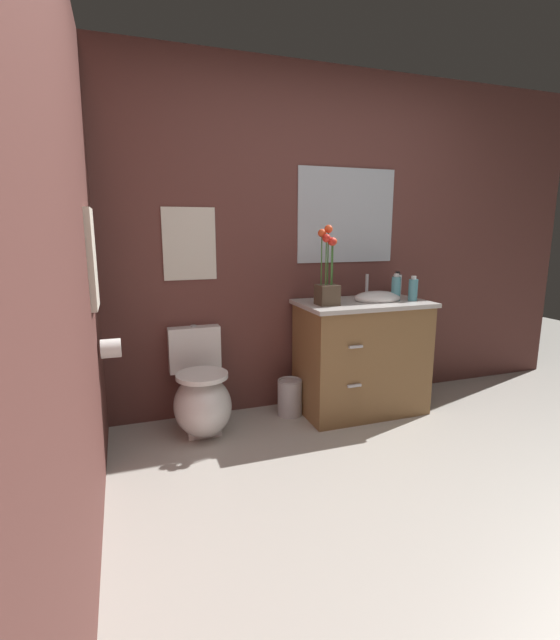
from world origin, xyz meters
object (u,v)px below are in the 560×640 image
Objects in this scene: vanity_cabinet at (361,355)px; wall_poster at (189,244)px; flower_vase at (327,280)px; hanging_towel at (92,259)px; trash_bin at (290,397)px; wall_mirror at (347,216)px; hand_wash_bottle at (413,289)px; toilet at (201,397)px; toilet_paper_roll at (111,348)px; lotion_bottle at (397,285)px; soap_bottle at (396,288)px.

wall_poster reaches higher than vanity_cabinet.
hanging_towel reaches higher than flower_vase.
flower_vase is 2.00× the size of trash_bin.
flower_vase reaches higher than vanity_cabinet.
hand_wash_bottle is at bearing -47.09° from wall_mirror.
toilet is 6.27× the size of toilet_paper_roll.
hand_wash_bottle is at bearing -13.95° from wall_poster.
wall_mirror reaches higher than flower_vase.
wall_poster is at bearing 162.33° from trash_bin.
trash_bin is (-0.89, 0.18, -0.78)m from hand_wash_bottle.
wall_poster reaches higher than trash_bin.
flower_vase is 0.68× the size of wall_mirror.
vanity_cabinet is at bearing -13.81° from wall_poster.
lotion_bottle is (0.68, 0.18, -0.08)m from flower_vase.
lotion_bottle is 0.71× the size of trash_bin.
hand_wash_bottle reaches higher than vanity_cabinet.
wall_poster is at bearing 166.94° from soap_bottle.
toilet is 1.33× the size of hanging_towel.
toilet is 1.71m from lotion_bottle.
trash_bin is 1.34m from toilet_paper_roll.
flower_vase is 0.65m from wall_mirror.
wall_poster is (-1.20, 0.29, 0.82)m from vanity_cabinet.
wall_mirror is (0.53, 0.21, 1.31)m from trash_bin.
flower_vase is 0.98m from wall_poster.
vanity_cabinet is (1.20, -0.03, 0.19)m from toilet.
vanity_cabinet is at bearing -160.71° from lotion_bottle.
trash_bin is (-0.78, 0.12, -0.79)m from soap_bottle.
hanging_towel reaches higher than trash_bin.
wall_mirror is at bearing 47.83° from flower_vase.
trash_bin is 2.47× the size of toilet_paper_roll.
toilet_paper_roll is at bearing -176.24° from soap_bottle.
toilet_paper_roll is at bearing -171.91° from lotion_bottle.
wall_mirror reaches higher than toilet.
vanity_cabinet is 5.13× the size of soap_bottle.
hand_wash_bottle is at bearing -92.98° from lotion_bottle.
hanging_towel reaches higher than lotion_bottle.
hanging_towel is at bearing -170.84° from flower_vase.
hanging_towel is (-2.14, -0.20, 0.28)m from hand_wash_bottle.
trash_bin is 1.31m from wall_poster.
trash_bin is at bearing -158.57° from wall_mirror.
vanity_cabinet is at bearing 5.61° from toilet_paper_roll.
hand_wash_bottle is 0.23× the size of wall_mirror.
wall_poster reaches higher than hand_wash_bottle.
lotion_bottle is 0.22m from hand_wash_bottle.
toilet_paper_roll is (-1.73, -0.46, -0.77)m from wall_mirror.
soap_bottle is 1.51m from wall_poster.
hand_wash_bottle reaches higher than toilet_paper_roll.
soap_bottle is at bearing -126.12° from lotion_bottle.
toilet is 0.86× the size of wall_mirror.
toilet is 1.70m from hand_wash_bottle.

